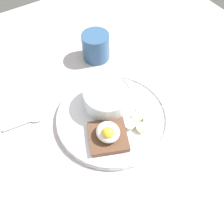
{
  "coord_description": "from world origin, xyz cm",
  "views": [
    {
      "loc": [
        29.57,
        -18.8,
        54.4
      ],
      "look_at": [
        0.0,
        0.0,
        5.0
      ],
      "focal_mm": 40.0,
      "sensor_mm": 36.0,
      "label": 1
    }
  ],
  "objects_px": {
    "banana_slice_front": "(149,120)",
    "coffee_mug": "(96,46)",
    "poached_egg": "(108,132)",
    "spoon": "(29,121)",
    "banana_slice_back": "(143,110)",
    "toast_slice": "(108,136)",
    "banana_slice_right": "(137,117)",
    "oatmeal_bowl": "(107,98)",
    "banana_slice_inner": "(130,125)",
    "banana_slice_left": "(141,128)"
  },
  "relations": [
    {
      "from": "toast_slice",
      "to": "banana_slice_right",
      "type": "bearing_deg",
      "value": 96.06
    },
    {
      "from": "toast_slice",
      "to": "coffee_mug",
      "type": "bearing_deg",
      "value": 155.09
    },
    {
      "from": "toast_slice",
      "to": "spoon",
      "type": "xyz_separation_m",
      "value": [
        -0.15,
        -0.14,
        -0.01
      ]
    },
    {
      "from": "banana_slice_back",
      "to": "banana_slice_right",
      "type": "height_order",
      "value": "banana_slice_right"
    },
    {
      "from": "toast_slice",
      "to": "banana_slice_front",
      "type": "xyz_separation_m",
      "value": [
        0.01,
        0.11,
        -0.0
      ]
    },
    {
      "from": "banana_slice_front",
      "to": "spoon",
      "type": "distance_m",
      "value": 0.3
    },
    {
      "from": "oatmeal_bowl",
      "to": "spoon",
      "type": "distance_m",
      "value": 0.2
    },
    {
      "from": "toast_slice",
      "to": "coffee_mug",
      "type": "relative_size",
      "value": 1.44
    },
    {
      "from": "toast_slice",
      "to": "banana_slice_right",
      "type": "distance_m",
      "value": 0.09
    },
    {
      "from": "banana_slice_right",
      "to": "spoon",
      "type": "bearing_deg",
      "value": -121.3
    },
    {
      "from": "poached_egg",
      "to": "coffee_mug",
      "type": "distance_m",
      "value": 0.29
    },
    {
      "from": "banana_slice_left",
      "to": "banana_slice_right",
      "type": "height_order",
      "value": "banana_slice_left"
    },
    {
      "from": "banana_slice_back",
      "to": "coffee_mug",
      "type": "xyz_separation_m",
      "value": [
        -0.24,
        0.01,
        0.03
      ]
    },
    {
      "from": "oatmeal_bowl",
      "to": "spoon",
      "type": "bearing_deg",
      "value": -109.07
    },
    {
      "from": "banana_slice_front",
      "to": "coffee_mug",
      "type": "xyz_separation_m",
      "value": [
        -0.28,
        0.01,
        0.03
      ]
    },
    {
      "from": "poached_egg",
      "to": "banana_slice_right",
      "type": "relative_size",
      "value": 1.51
    },
    {
      "from": "banana_slice_back",
      "to": "banana_slice_inner",
      "type": "height_order",
      "value": "banana_slice_inner"
    },
    {
      "from": "banana_slice_back",
      "to": "spoon",
      "type": "relative_size",
      "value": 0.33
    },
    {
      "from": "banana_slice_right",
      "to": "banana_slice_inner",
      "type": "height_order",
      "value": "banana_slice_inner"
    },
    {
      "from": "banana_slice_right",
      "to": "spoon",
      "type": "distance_m",
      "value": 0.27
    },
    {
      "from": "coffee_mug",
      "to": "spoon",
      "type": "bearing_deg",
      "value": -66.31
    },
    {
      "from": "banana_slice_left",
      "to": "banana_slice_back",
      "type": "bearing_deg",
      "value": 139.88
    },
    {
      "from": "poached_egg",
      "to": "spoon",
      "type": "xyz_separation_m",
      "value": [
        -0.15,
        -0.14,
        -0.04
      ]
    },
    {
      "from": "poached_egg",
      "to": "coffee_mug",
      "type": "height_order",
      "value": "coffee_mug"
    },
    {
      "from": "oatmeal_bowl",
      "to": "banana_slice_front",
      "type": "relative_size",
      "value": 3.98
    },
    {
      "from": "banana_slice_front",
      "to": "coffee_mug",
      "type": "relative_size",
      "value": 0.37
    },
    {
      "from": "coffee_mug",
      "to": "banana_slice_inner",
      "type": "bearing_deg",
      "value": -13.22
    },
    {
      "from": "banana_slice_back",
      "to": "spoon",
      "type": "xyz_separation_m",
      "value": [
        -0.13,
        -0.25,
        -0.01
      ]
    },
    {
      "from": "toast_slice",
      "to": "banana_slice_inner",
      "type": "relative_size",
      "value": 3.65
    },
    {
      "from": "oatmeal_bowl",
      "to": "spoon",
      "type": "height_order",
      "value": "oatmeal_bowl"
    },
    {
      "from": "banana_slice_right",
      "to": "coffee_mug",
      "type": "height_order",
      "value": "coffee_mug"
    },
    {
      "from": "oatmeal_bowl",
      "to": "banana_slice_inner",
      "type": "distance_m",
      "value": 0.09
    },
    {
      "from": "banana_slice_back",
      "to": "spoon",
      "type": "bearing_deg",
      "value": -116.93
    },
    {
      "from": "banana_slice_inner",
      "to": "spoon",
      "type": "height_order",
      "value": "banana_slice_inner"
    },
    {
      "from": "toast_slice",
      "to": "spoon",
      "type": "relative_size",
      "value": 1.1
    },
    {
      "from": "banana_slice_right",
      "to": "banana_slice_inner",
      "type": "relative_size",
      "value": 1.2
    },
    {
      "from": "toast_slice",
      "to": "coffee_mug",
      "type": "distance_m",
      "value": 0.29
    },
    {
      "from": "banana_slice_left",
      "to": "banana_slice_right",
      "type": "bearing_deg",
      "value": 159.12
    },
    {
      "from": "banana_slice_back",
      "to": "banana_slice_right",
      "type": "bearing_deg",
      "value": -65.56
    },
    {
      "from": "banana_slice_back",
      "to": "banana_slice_right",
      "type": "xyz_separation_m",
      "value": [
        0.01,
        -0.02,
        0.0
      ]
    },
    {
      "from": "poached_egg",
      "to": "banana_slice_right",
      "type": "xyz_separation_m",
      "value": [
        -0.01,
        0.09,
        -0.02
      ]
    },
    {
      "from": "oatmeal_bowl",
      "to": "banana_slice_back",
      "type": "height_order",
      "value": "oatmeal_bowl"
    },
    {
      "from": "banana_slice_front",
      "to": "banana_slice_back",
      "type": "bearing_deg",
      "value": 167.96
    },
    {
      "from": "banana_slice_front",
      "to": "coffee_mug",
      "type": "distance_m",
      "value": 0.28
    },
    {
      "from": "banana_slice_back",
      "to": "spoon",
      "type": "height_order",
      "value": "banana_slice_back"
    },
    {
      "from": "oatmeal_bowl",
      "to": "banana_slice_left",
      "type": "distance_m",
      "value": 0.11
    },
    {
      "from": "banana_slice_right",
      "to": "coffee_mug",
      "type": "xyz_separation_m",
      "value": [
        -0.26,
        0.03,
        0.03
      ]
    },
    {
      "from": "poached_egg",
      "to": "banana_slice_back",
      "type": "xyz_separation_m",
      "value": [
        -0.02,
        0.12,
        -0.03
      ]
    },
    {
      "from": "oatmeal_bowl",
      "to": "banana_slice_right",
      "type": "xyz_separation_m",
      "value": [
        0.07,
        0.04,
        -0.02
      ]
    },
    {
      "from": "spoon",
      "to": "banana_slice_inner",
      "type": "bearing_deg",
      "value": 53.14
    }
  ]
}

